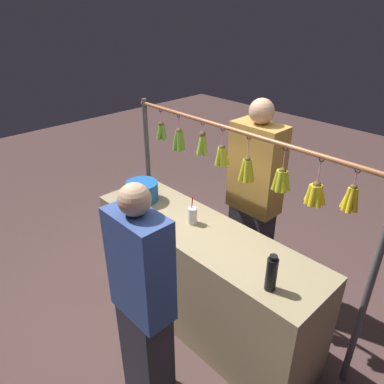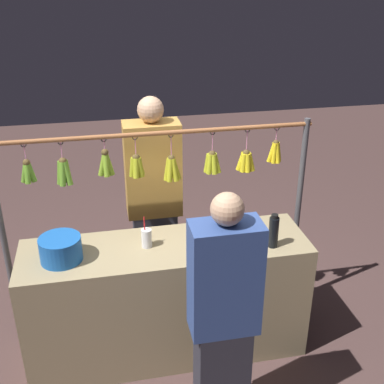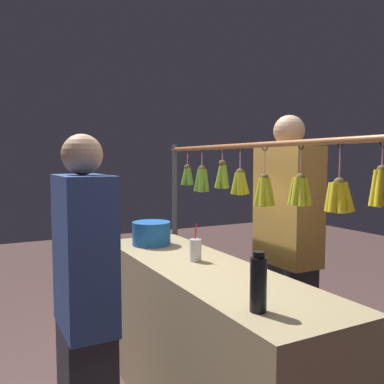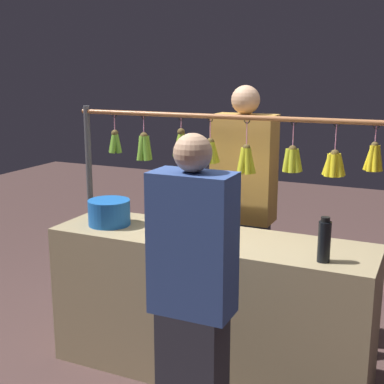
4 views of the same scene
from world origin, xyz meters
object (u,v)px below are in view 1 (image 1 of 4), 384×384
Objects in this scene: vendor_person at (253,205)px; blue_bucket at (142,191)px; drink_cup at (192,215)px; water_bottle at (271,273)px; customer_person at (143,306)px.

blue_bucket is at bearing 43.30° from vendor_person.
vendor_person is (-0.13, -0.59, -0.09)m from drink_cup.
vendor_person is (-0.69, -0.65, -0.10)m from blue_bucket.
water_bottle is 0.90× the size of blue_bucket.
vendor_person is at bearing -80.73° from customer_person.
vendor_person is (0.71, -0.76, -0.14)m from water_bottle.
blue_bucket is 0.56m from drink_cup.
drink_cup is at bearing -11.25° from water_bottle.
vendor_person is at bearing -102.19° from drink_cup.
blue_bucket is 0.95m from vendor_person.
water_bottle is 1.05m from vendor_person.
water_bottle is at bearing 175.45° from blue_bucket.
vendor_person reaches higher than customer_person.
drink_cup is at bearing -64.87° from customer_person.
blue_bucket is (1.40, -0.11, -0.03)m from water_bottle.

